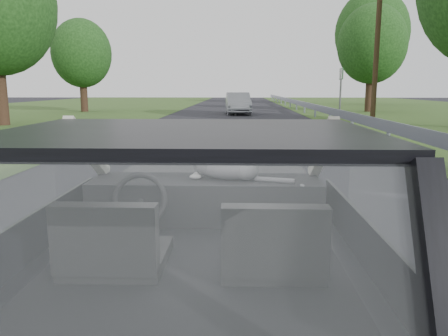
# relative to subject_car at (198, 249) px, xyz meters

# --- Properties ---
(subject_car) EXTENTS (1.80, 4.00, 1.45)m
(subject_car) POSITION_rel_subject_car_xyz_m (0.00, 0.00, 0.00)
(subject_car) COLOR black
(subject_car) RESTS_ON ground
(dashboard) EXTENTS (1.58, 0.45, 0.30)m
(dashboard) POSITION_rel_subject_car_xyz_m (0.00, 0.62, 0.12)
(dashboard) COLOR black
(dashboard) RESTS_ON subject_car
(driver_seat) EXTENTS (0.50, 0.72, 0.42)m
(driver_seat) POSITION_rel_subject_car_xyz_m (-0.40, -0.29, 0.16)
(driver_seat) COLOR black
(driver_seat) RESTS_ON subject_car
(passenger_seat) EXTENTS (0.50, 0.72, 0.42)m
(passenger_seat) POSITION_rel_subject_car_xyz_m (0.40, -0.29, 0.16)
(passenger_seat) COLOR black
(passenger_seat) RESTS_ON subject_car
(steering_wheel) EXTENTS (0.36, 0.36, 0.04)m
(steering_wheel) POSITION_rel_subject_car_xyz_m (-0.40, 0.33, 0.20)
(steering_wheel) COLOR black
(steering_wheel) RESTS_ON dashboard
(cat) EXTENTS (0.58, 0.28, 0.25)m
(cat) POSITION_rel_subject_car_xyz_m (0.15, 0.60, 0.36)
(cat) COLOR slate
(cat) RESTS_ON dashboard
(guardrail) EXTENTS (0.05, 90.00, 0.32)m
(guardrail) POSITION_rel_subject_car_xyz_m (4.30, 10.00, -0.15)
(guardrail) COLOR #9096A7
(guardrail) RESTS_ON ground
(other_car) EXTENTS (1.86, 4.12, 1.32)m
(other_car) POSITION_rel_subject_car_xyz_m (0.15, 24.84, -0.06)
(other_car) COLOR #9FA2AB
(other_car) RESTS_ON ground
(highway_sign) EXTENTS (0.16, 1.11, 2.76)m
(highway_sign) POSITION_rel_subject_car_xyz_m (6.41, 24.91, 0.66)
(highway_sign) COLOR #15561C
(highway_sign) RESTS_ON ground
(utility_pole) EXTENTS (0.28, 0.28, 7.44)m
(utility_pole) POSITION_rel_subject_car_xyz_m (6.68, 19.07, 2.99)
(utility_pole) COLOR black
(utility_pole) RESTS_ON ground
(tree_2) EXTENTS (5.75, 5.75, 6.84)m
(tree_2) POSITION_rel_subject_car_xyz_m (8.99, 27.83, 2.70)
(tree_2) COLOR black
(tree_2) RESTS_ON ground
(tree_3) EXTENTS (6.85, 6.85, 10.12)m
(tree_3) POSITION_rel_subject_car_xyz_m (12.41, 39.85, 4.34)
(tree_3) COLOR black
(tree_3) RESTS_ON ground
(tree_6) EXTENTS (4.62, 4.62, 5.93)m
(tree_6) POSITION_rel_subject_car_xyz_m (-10.27, 27.16, 2.24)
(tree_6) COLOR black
(tree_6) RESTS_ON ground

